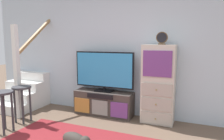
# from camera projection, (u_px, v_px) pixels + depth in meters

# --- Properties ---
(back_wall) EXTENTS (6.40, 0.12, 2.70)m
(back_wall) POSITION_uv_depth(u_px,v_px,m) (122.00, 48.00, 4.24)
(back_wall) COLOR silver
(back_wall) RESTS_ON ground_plane
(media_console) EXTENTS (1.20, 0.38, 0.49)m
(media_console) POSITION_uv_depth(u_px,v_px,m) (104.00, 103.00, 4.26)
(media_console) COLOR #423833
(media_console) RESTS_ON ground_plane
(television) EXTENTS (1.24, 0.22, 0.80)m
(television) POSITION_uv_depth(u_px,v_px,m) (104.00, 70.00, 4.19)
(television) COLOR black
(television) RESTS_ON media_console
(side_cabinet) EXTENTS (0.58, 0.38, 1.43)m
(side_cabinet) POSITION_uv_depth(u_px,v_px,m) (158.00, 85.00, 3.80)
(side_cabinet) COLOR beige
(side_cabinet) RESTS_ON ground_plane
(desk_clock) EXTENTS (0.20, 0.08, 0.22)m
(desk_clock) POSITION_uv_depth(u_px,v_px,m) (162.00, 38.00, 3.65)
(desk_clock) COLOR #4C3823
(desk_clock) RESTS_ON side_cabinet
(staircase) EXTENTS (1.00, 1.36, 2.20)m
(staircase) POSITION_uv_depth(u_px,v_px,m) (30.00, 89.00, 4.98)
(staircase) COLOR white
(staircase) RESTS_ON ground_plane
(bar_stool_near) EXTENTS (0.34, 0.34, 0.69)m
(bar_stool_near) POSITION_uv_depth(u_px,v_px,m) (3.00, 102.00, 3.41)
(bar_stool_near) COLOR #333338
(bar_stool_near) RESTS_ON ground_plane
(bar_stool_far) EXTENTS (0.34, 0.34, 0.67)m
(bar_stool_far) POSITION_uv_depth(u_px,v_px,m) (22.00, 95.00, 3.86)
(bar_stool_far) COLOR #333338
(bar_stool_far) RESTS_ON ground_plane
(dog) EXTENTS (0.53, 0.30, 0.23)m
(dog) POSITION_uv_depth(u_px,v_px,m) (76.00, 140.00, 2.93)
(dog) COLOR #332D28
(dog) RESTS_ON ground_plane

